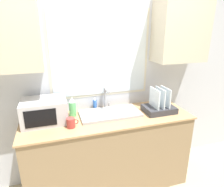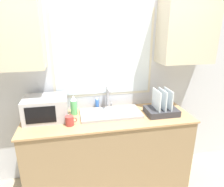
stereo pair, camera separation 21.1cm
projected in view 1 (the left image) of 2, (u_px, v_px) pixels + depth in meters
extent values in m
cube|color=#8C7251|center=(109.00, 152.00, 2.37)|extent=(1.83, 0.60, 0.88)
cube|color=tan|center=(108.00, 118.00, 2.22)|extent=(1.86, 0.63, 0.02)
cube|color=silver|center=(100.00, 75.00, 2.38)|extent=(6.00, 0.06, 2.60)
cube|color=beige|center=(101.00, 54.00, 2.27)|extent=(1.18, 0.01, 1.00)
cube|color=silver|center=(101.00, 54.00, 2.27)|extent=(1.12, 0.01, 0.94)
cube|color=beige|center=(4.00, 29.00, 1.78)|extent=(0.61, 0.32, 0.77)
cube|color=beige|center=(181.00, 28.00, 2.30)|extent=(0.61, 0.32, 0.77)
cube|color=#9EA0A5|center=(110.00, 113.00, 2.26)|extent=(0.68, 0.35, 0.03)
cylinder|color=#99999E|center=(105.00, 98.00, 2.41)|extent=(0.03, 0.03, 0.27)
cylinder|color=#99999E|center=(107.00, 90.00, 2.30)|extent=(0.03, 0.16, 0.03)
cylinder|color=#99999E|center=(109.00, 105.00, 2.46)|extent=(0.02, 0.02, 0.06)
cube|color=#B2B2B7|center=(44.00, 111.00, 2.06)|extent=(0.45, 0.33, 0.25)
cube|color=black|center=(41.00, 118.00, 1.90)|extent=(0.29, 0.01, 0.17)
cube|color=#333338|center=(159.00, 109.00, 2.33)|extent=(0.35, 0.26, 0.07)
cube|color=silver|center=(154.00, 98.00, 2.27)|extent=(0.01, 0.22, 0.22)
cube|color=silver|center=(160.00, 97.00, 2.29)|extent=(0.01, 0.22, 0.22)
cube|color=silver|center=(165.00, 97.00, 2.31)|extent=(0.01, 0.22, 0.22)
cylinder|color=#59B266|center=(73.00, 109.00, 2.21)|extent=(0.08, 0.08, 0.17)
cone|color=silver|center=(72.00, 100.00, 2.17)|extent=(0.07, 0.07, 0.06)
cylinder|color=blue|center=(95.00, 105.00, 2.40)|extent=(0.05, 0.05, 0.11)
cylinder|color=white|center=(95.00, 99.00, 2.38)|extent=(0.02, 0.02, 0.03)
cylinder|color=#A53833|center=(71.00, 123.00, 1.97)|extent=(0.08, 0.08, 0.10)
torus|color=#A53833|center=(76.00, 122.00, 1.98)|extent=(0.05, 0.01, 0.05)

